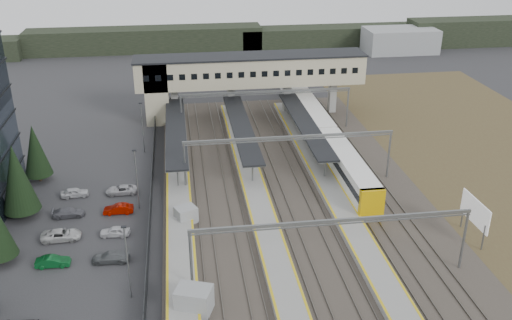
{
  "coord_description": "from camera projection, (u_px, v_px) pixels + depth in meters",
  "views": [
    {
      "loc": [
        -2.25,
        -54.6,
        35.28
      ],
      "look_at": [
        7.46,
        13.9,
        4.0
      ],
      "focal_mm": 40.0,
      "sensor_mm": 36.0,
      "label": 1
    }
  ],
  "objects": [
    {
      "name": "lampposts",
      "position": [
        133.0,
        212.0,
        62.4
      ],
      "size": [
        0.5,
        53.25,
        8.07
      ],
      "color": "slate",
      "rests_on": "ground"
    },
    {
      "name": "footbridge",
      "position": [
        235.0,
        74.0,
        99.69
      ],
      "size": [
        40.4,
        6.4,
        11.2
      ],
      "color": "#BDB294",
      "rests_on": "ground"
    },
    {
      "name": "canopies",
      "position": [
        241.0,
        126.0,
        87.72
      ],
      "size": [
        23.1,
        30.0,
        3.28
      ],
      "color": "black",
      "rests_on": "ground"
    },
    {
      "name": "train",
      "position": [
        312.0,
        117.0,
        96.68
      ],
      "size": [
        3.04,
        63.51,
        3.83
      ],
      "color": "white",
      "rests_on": "ground"
    },
    {
      "name": "rail_corridor",
      "position": [
        281.0,
        216.0,
        69.67
      ],
      "size": [
        34.0,
        90.0,
        0.92
      ],
      "color": "#38342B",
      "rests_on": "ground"
    },
    {
      "name": "ground",
      "position": [
        208.0,
        247.0,
        64.08
      ],
      "size": [
        220.0,
        220.0,
        0.0
      ],
      "primitive_type": "plane",
      "color": "#2B2B2D",
      "rests_on": "ground"
    },
    {
      "name": "relay_cabin_near",
      "position": [
        194.0,
        301.0,
        53.23
      ],
      "size": [
        3.9,
        3.39,
        2.72
      ],
      "color": "gray",
      "rests_on": "ground"
    },
    {
      "name": "treeline_far",
      "position": [
        276.0,
        38.0,
        149.16
      ],
      "size": [
        170.0,
        19.0,
        7.0
      ],
      "color": "black",
      "rests_on": "ground"
    },
    {
      "name": "car_park",
      "position": [
        70.0,
        293.0,
        55.46
      ],
      "size": [
        10.62,
        44.5,
        1.29
      ],
      "color": "silver",
      "rests_on": "ground"
    },
    {
      "name": "relay_cabin_far",
      "position": [
        186.0,
        215.0,
        68.27
      ],
      "size": [
        2.99,
        2.8,
        2.18
      ],
      "color": "gray",
      "rests_on": "ground"
    },
    {
      "name": "gantries",
      "position": [
        308.0,
        180.0,
        65.85
      ],
      "size": [
        28.4,
        62.28,
        7.17
      ],
      "color": "slate",
      "rests_on": "ground"
    },
    {
      "name": "billboard",
      "position": [
        475.0,
        213.0,
        64.3
      ],
      "size": [
        0.32,
        5.92,
        5.01
      ],
      "color": "slate",
      "rests_on": "ground"
    },
    {
      "name": "fence",
      "position": [
        150.0,
        221.0,
        67.35
      ],
      "size": [
        0.08,
        90.0,
        2.0
      ],
      "color": "#26282B",
      "rests_on": "ground"
    }
  ]
}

